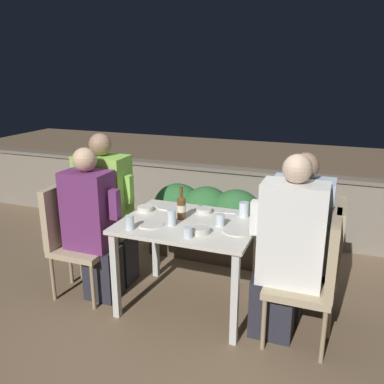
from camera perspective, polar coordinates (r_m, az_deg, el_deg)
ground_plane at (r=3.47m, az=-0.36°, el=-15.46°), size 16.00×16.00×0.00m
parapet_wall at (r=4.67m, az=6.61°, el=-1.39°), size 9.00×0.18×0.79m
dining_table at (r=3.17m, az=-0.39°, el=-5.75°), size 1.03×0.80×0.73m
planter_hedge at (r=4.12m, az=2.02°, el=-3.72°), size 1.13×0.47×0.74m
chair_left_near at (r=3.56m, az=-16.44°, el=-5.31°), size 0.45×0.45×0.95m
person_purple_stripe at (r=3.41m, az=-13.75°, el=-4.46°), size 0.47×0.26×1.27m
chair_left_far at (r=3.79m, az=-14.35°, el=-3.74°), size 0.45×0.45×0.95m
person_green_blouse at (r=3.64m, az=-11.81°, el=-2.45°), size 0.51×0.26×1.34m
chair_right_near at (r=2.90m, az=17.08°, el=-10.59°), size 0.45×0.45×0.95m
person_white_polo at (r=2.86m, az=13.14°, el=-8.00°), size 0.50×0.26×1.34m
chair_right_far at (r=3.15m, az=17.95°, el=-8.40°), size 0.45×0.45×0.95m
person_blue_shirt at (r=3.12m, az=14.30°, el=-6.36°), size 0.50×0.26×1.30m
beer_bottle at (r=3.16m, az=-1.51°, el=-2.09°), size 0.07×0.07×0.26m
plate_0 at (r=3.08m, az=-5.81°, el=-4.52°), size 0.20×0.20×0.01m
plate_1 at (r=2.96m, az=6.28°, el=-5.48°), size 0.20×0.20×0.01m
plate_2 at (r=3.46m, az=-3.38°, el=-2.04°), size 0.19×0.19×0.01m
bowl_0 at (r=3.38m, az=-6.61°, el=-2.28°), size 0.13×0.13×0.04m
bowl_1 at (r=2.92m, az=1.14°, el=-5.28°), size 0.15×0.15×0.04m
bowl_2 at (r=3.33m, az=1.70°, el=-2.51°), size 0.13×0.13×0.04m
glass_cup_0 at (r=2.84m, az=-0.57°, el=-5.68°), size 0.07×0.07×0.08m
glass_cup_1 at (r=3.05m, az=-2.88°, el=-3.63°), size 0.06×0.06×0.12m
glass_cup_2 at (r=3.04m, az=3.94°, el=-3.94°), size 0.07×0.07×0.09m
glass_cup_3 at (r=3.01m, az=-8.73°, el=-4.24°), size 0.06×0.06×0.10m
glass_cup_4 at (r=3.24m, az=7.30°, el=-2.46°), size 0.08×0.08×0.12m
fork_0 at (r=3.33m, az=4.79°, el=-2.89°), size 0.17×0.05×0.01m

